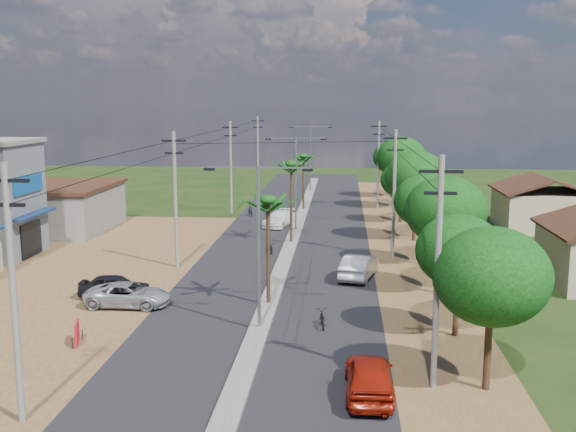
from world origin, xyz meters
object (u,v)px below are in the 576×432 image
at_px(car_silver_mid, 359,267).
at_px(roadside_sign, 77,334).
at_px(moto_rider_east, 322,320).
at_px(car_white_far, 279,219).
at_px(car_parked_dark, 115,287).
at_px(car_red_near, 369,377).
at_px(car_parked_silver, 128,296).

xyz_separation_m(car_silver_mid, roadside_sign, (-13.00, -12.67, -0.24)).
bearing_deg(moto_rider_east, car_white_far, -86.38).
relative_size(car_silver_mid, roadside_sign, 3.71).
xyz_separation_m(car_parked_dark, moto_rider_east, (11.74, -3.99, -0.25)).
distance_m(car_white_far, moto_rider_east, 26.94).
xyz_separation_m(car_red_near, moto_rider_east, (-1.99, 7.57, -0.34)).
height_order(car_white_far, car_parked_silver, car_white_far).
bearing_deg(roadside_sign, car_parked_silver, 69.10).
relative_size(car_red_near, car_parked_dark, 1.13).
relative_size(car_parked_silver, moto_rider_east, 2.87).
bearing_deg(car_parked_dark, roadside_sign, -178.34).
xyz_separation_m(car_parked_silver, roadside_sign, (-0.50, -5.79, -0.11)).
relative_size(car_red_near, car_parked_silver, 0.98).
bearing_deg(car_silver_mid, car_parked_silver, 42.46).
bearing_deg(car_red_near, car_white_far, -79.41).
bearing_deg(car_silver_mid, moto_rider_east, 91.69).
distance_m(car_red_near, roadside_sign, 13.70).
bearing_deg(car_parked_silver, car_red_near, -128.82).
bearing_deg(car_silver_mid, car_red_near, 103.61).
xyz_separation_m(car_red_near, car_white_far, (-6.60, 34.11, -0.10)).
relative_size(car_silver_mid, car_white_far, 1.03).
xyz_separation_m(car_white_far, car_parked_silver, (-5.90, -24.00, -0.02)).
bearing_deg(car_parked_dark, car_white_far, -21.61).
relative_size(car_white_far, moto_rider_east, 2.85).
bearing_deg(car_parked_dark, car_parked_silver, -143.89).
xyz_separation_m(moto_rider_east, roadside_sign, (-11.01, -3.25, 0.11)).
distance_m(car_silver_mid, moto_rider_east, 9.64).
bearing_deg(roadside_sign, car_silver_mid, 28.30).
height_order(car_white_far, moto_rider_east, car_white_far).
relative_size(car_parked_dark, moto_rider_east, 2.48).
distance_m(car_white_far, roadside_sign, 30.47).
height_order(car_silver_mid, roadside_sign, car_silver_mid).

